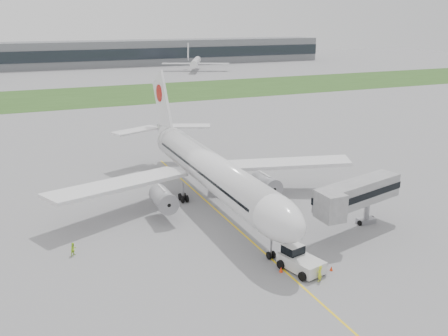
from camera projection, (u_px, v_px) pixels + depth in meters
name	position (u px, v px, depth m)	size (l,w,h in m)	color
ground	(221.00, 214.00, 71.41)	(600.00, 600.00, 0.00)	#969598
apron_markings	(235.00, 227.00, 67.02)	(70.00, 70.00, 0.04)	yellow
grass_strip	(88.00, 96.00, 176.76)	(600.00, 50.00, 0.02)	#2D4E1D
terminal_building	(56.00, 55.00, 271.19)	(320.00, 22.30, 14.00)	slate
airliner	(208.00, 167.00, 74.04)	(48.13, 53.95, 17.88)	white
pushback_tug	(299.00, 259.00, 55.49)	(4.37, 5.58, 2.58)	silver
jet_bridge	(354.00, 195.00, 63.97)	(14.72, 7.65, 6.96)	#A2A2A5
safety_cone_left	(281.00, 270.00, 55.11)	(0.43, 0.43, 0.59)	red
safety_cone_right	(331.00, 268.00, 55.42)	(0.38, 0.38, 0.53)	red
ground_crew_near	(320.00, 273.00, 53.06)	(0.66, 0.43, 1.82)	yellow
ground_crew_far	(74.00, 249.00, 58.82)	(0.78, 0.61, 1.61)	#A8E125
distant_aircraft_right	(196.00, 71.00, 258.18)	(34.61, 30.54, 13.23)	white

